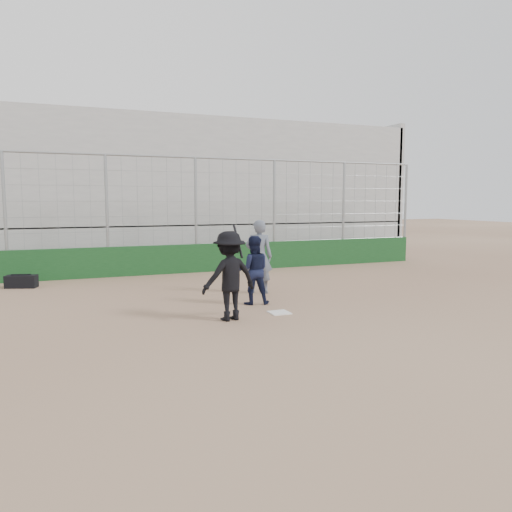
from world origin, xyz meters
name	(u,v)px	position (x,y,z in m)	size (l,w,h in m)	color
ground	(279,313)	(0.00, 0.00, 0.00)	(90.00, 90.00, 0.00)	brown
home_plate	(279,313)	(0.00, 0.00, 0.01)	(0.44, 0.44, 0.02)	white
backstop	(196,245)	(0.00, 7.00, 0.96)	(18.10, 0.25, 4.04)	#123B18
bleachers	(166,191)	(0.00, 11.95, 2.92)	(20.25, 6.70, 6.98)	#9D9D9D
batter_at_plate	(229,276)	(-1.24, -0.17, 0.94)	(1.32, 0.90, 2.02)	black
catcher_crouched	(253,281)	(-0.19, 1.11, 0.56)	(0.94, 0.80, 1.14)	black
umpire	(259,260)	(0.51, 2.44, 0.90)	(0.73, 0.48, 1.81)	slate
equipment_bag	(21,281)	(-5.57, 5.81, 0.18)	(0.93, 0.61, 0.41)	black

